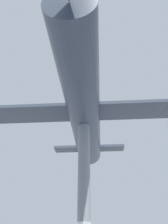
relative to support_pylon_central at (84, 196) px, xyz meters
name	(u,v)px	position (x,y,z in m)	size (l,w,h in m)	color
support_pylon_central	(84,196)	(0.00, 0.00, 0.00)	(0.59, 0.59, 7.10)	#999EA3
suspended_airplane	(84,110)	(-0.01, 0.24, 4.44)	(16.86, 14.49, 2.73)	#4C5666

